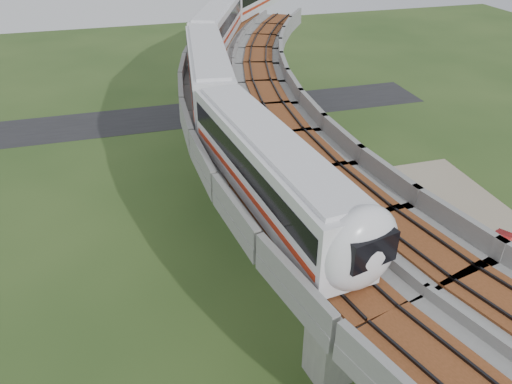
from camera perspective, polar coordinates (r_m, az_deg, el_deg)
The scene contains 13 objects.
ground at distance 37.22m, azimuth 0.46°, elevation -8.30°, with size 160.00×160.00×0.00m, color #2B451B.
dirt_lot at distance 41.26m, azimuth 20.41°, elevation -6.07°, with size 18.00×26.00×0.04m, color gray.
asphalt_road at distance 62.73m, azimuth -7.35°, elevation 8.80°, with size 60.00×8.00×0.03m, color #232326.
viaduct at distance 33.40m, azimuth 6.89°, elevation 5.00°, with size 19.58×73.98×11.40m.
metro_train at distance 44.64m, azimuth -2.17°, elevation 16.44°, with size 19.38×59.46×3.64m.
fence at distance 40.05m, azimuth 14.03°, elevation -4.79°, with size 3.87×38.73×1.50m.
tree_0 at distance 57.79m, azimuth 5.51°, elevation 9.53°, with size 2.61×2.61×3.56m.
tree_1 at distance 50.23m, azimuth 4.70°, elevation 5.96°, with size 2.03×2.03×3.20m.
tree_2 at distance 41.82m, azimuth 8.09°, elevation 0.12°, with size 2.19×2.19×3.23m.
tree_3 at distance 34.72m, azimuth 14.24°, elevation -8.39°, with size 2.35×2.35×3.10m.
car_white at distance 38.97m, azimuth 25.05°, elevation -8.56°, with size 1.38×3.44×1.17m, color white.
car_red at distance 42.40m, azimuth 26.00°, elevation -5.35°, with size 1.25×3.60×1.18m, color #AD1010.
car_dark at distance 40.75m, azimuth 13.69°, elevation -4.17°, with size 1.79×4.41×1.28m, color black.
Camera 1 is at (-8.15, -27.52, 23.69)m, focal length 35.00 mm.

